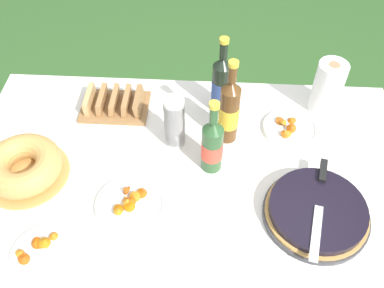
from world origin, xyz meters
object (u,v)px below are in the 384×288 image
object	(u,v)px
snack_plate_near	(289,128)
serving_knife	(320,198)
paper_towel_roll	(327,87)
berry_tart	(317,212)
snack_plate_left	(42,253)
bundt_cake	(23,166)
juice_bottle_red	(221,84)
cider_bottle_amber	(229,111)
snack_plate_right	(130,203)
bread_board	(115,103)
cider_bottle_green	(212,145)
cup_stack	(175,123)

from	to	relation	value
snack_plate_near	serving_knife	bearing A→B (deg)	-80.85
snack_plate_near	paper_towel_roll	world-z (taller)	paper_towel_roll
berry_tart	snack_plate_left	distance (m)	0.85
bundt_cake	juice_bottle_red	size ratio (longest dim) A/B	0.89
cider_bottle_amber	snack_plate_near	size ratio (longest dim) A/B	1.69
snack_plate_near	snack_plate_right	distance (m)	0.66
serving_knife	bread_board	distance (m)	0.84
snack_plate_near	paper_towel_roll	bearing A→B (deg)	42.92
juice_bottle_red	snack_plate_near	xyz separation A→B (m)	(0.26, -0.10, -0.11)
serving_knife	bundt_cake	size ratio (longest dim) A/B	1.27
cider_bottle_green	snack_plate_right	bearing A→B (deg)	-145.48
snack_plate_right	cider_bottle_green	bearing A→B (deg)	34.52
bundt_cake	cup_stack	bearing A→B (deg)	19.18
berry_tart	snack_plate_right	xyz separation A→B (m)	(-0.59, 0.01, -0.02)
berry_tart	bread_board	bearing A→B (deg)	147.94
cider_bottle_green	snack_plate_right	size ratio (longest dim) A/B	1.32
berry_tart	cider_bottle_amber	bearing A→B (deg)	130.80
bundt_cake	paper_towel_roll	world-z (taller)	paper_towel_roll
serving_knife	cider_bottle_amber	world-z (taller)	cider_bottle_amber
paper_towel_roll	bundt_cake	bearing A→B (deg)	-159.78
berry_tart	cup_stack	world-z (taller)	cup_stack
snack_plate_right	bread_board	distance (m)	0.46
bundt_cake	bread_board	xyz separation A→B (m)	(0.25, 0.34, -0.02)
berry_tart	snack_plate_near	world-z (taller)	berry_tart
snack_plate_right	bread_board	world-z (taller)	bread_board
berry_tart	snack_plate_right	world-z (taller)	berry_tart
snack_plate_left	snack_plate_right	world-z (taller)	same
paper_towel_roll	juice_bottle_red	bearing A→B (deg)	-176.39
cider_bottle_green	bread_board	size ratio (longest dim) A/B	1.16
juice_bottle_red	snack_plate_left	size ratio (longest dim) A/B	1.63
cider_bottle_amber	cider_bottle_green	bearing A→B (deg)	-111.39
serving_knife	bundt_cake	distance (m)	0.98
bundt_cake	paper_towel_roll	bearing A→B (deg)	20.22
cider_bottle_green	snack_plate_left	xyz separation A→B (m)	(-0.49, -0.36, -0.10)
cup_stack	snack_plate_near	bearing A→B (deg)	11.73
juice_bottle_red	bread_board	world-z (taller)	juice_bottle_red
bundt_cake	cider_bottle_amber	distance (m)	0.72
serving_knife	cup_stack	size ratio (longest dim) A/B	1.73
snack_plate_right	bread_board	bearing A→B (deg)	105.80
snack_plate_left	snack_plate_right	distance (m)	0.30
snack_plate_near	bread_board	bearing A→B (deg)	173.40
serving_knife	paper_towel_roll	size ratio (longest dim) A/B	1.74
snack_plate_left	bread_board	world-z (taller)	bread_board
juice_bottle_red	bundt_cake	bearing A→B (deg)	-151.03
serving_knife	snack_plate_left	world-z (taller)	serving_knife
bread_board	cider_bottle_amber	bearing A→B (deg)	-15.91
serving_knife	snack_plate_near	size ratio (longest dim) A/B	1.80
cup_stack	cider_bottle_amber	world-z (taller)	cider_bottle_amber
snack_plate_left	paper_towel_roll	size ratio (longest dim) A/B	0.94
cider_bottle_green	cider_bottle_amber	distance (m)	0.15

